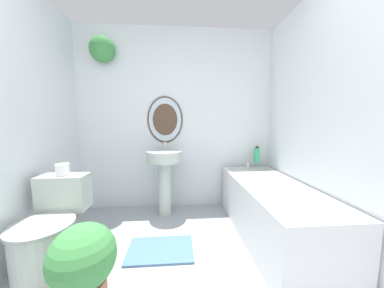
{
  "coord_description": "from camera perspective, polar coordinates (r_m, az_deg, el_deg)",
  "views": [
    {
      "loc": [
        0.01,
        -0.42,
        1.16
      ],
      "look_at": [
        0.14,
        1.37,
        0.96
      ],
      "focal_mm": 18.0,
      "sensor_mm": 36.0,
      "label": 1
    }
  ],
  "objects": [
    {
      "name": "wall_back",
      "position": [
        2.65,
        -6.02,
        8.38
      ],
      "size": [
        2.69,
        0.31,
        2.4
      ],
      "color": "silver",
      "rests_on": "ground_plane"
    },
    {
      "name": "toilet",
      "position": [
        2.02,
        -36.49,
        -20.34
      ],
      "size": [
        0.44,
        0.63,
        0.7
      ],
      "color": "#B2BCB2",
      "rests_on": "ground_plane"
    },
    {
      "name": "wall_right",
      "position": [
        2.01,
        36.52,
        6.15
      ],
      "size": [
        0.06,
        2.32,
        2.4
      ],
      "color": "silver",
      "rests_on": "ground_plane"
    },
    {
      "name": "pedestal_sink",
      "position": [
        2.44,
        -8.1,
        -7.47
      ],
      "size": [
        0.44,
        0.44,
        0.92
      ],
      "color": "#B2BCB2",
      "rests_on": "ground_plane"
    },
    {
      "name": "potted_plant",
      "position": [
        1.55,
        -29.47,
        -28.15
      ],
      "size": [
        0.4,
        0.4,
        0.54
      ],
      "color": "#9E6042",
      "rests_on": "ground_plane"
    },
    {
      "name": "bathtub",
      "position": [
        2.21,
        22.42,
        -17.45
      ],
      "size": [
        0.63,
        1.55,
        0.63
      ],
      "color": "silver",
      "rests_on": "ground_plane"
    },
    {
      "name": "toilet_paper_roll",
      "position": [
        2.06,
        -33.99,
        -6.28
      ],
      "size": [
        0.11,
        0.11,
        0.1
      ],
      "color": "white",
      "rests_on": "toilet"
    },
    {
      "name": "shampoo_bottle",
      "position": [
        2.75,
        18.64,
        -3.05
      ],
      "size": [
        0.07,
        0.07,
        0.22
      ],
      "color": "#38B275",
      "rests_on": "bathtub"
    },
    {
      "name": "bath_mat",
      "position": [
        2.02,
        -9.3,
        -28.51
      ],
      "size": [
        0.59,
        0.39,
        0.02
      ],
      "color": "#4C7093",
      "rests_on": "ground_plane"
    }
  ]
}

